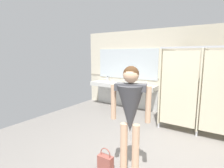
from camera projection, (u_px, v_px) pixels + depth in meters
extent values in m
cube|color=beige|center=(184.00, 72.00, 5.29)|extent=(7.05, 0.12, 2.64)
cube|color=#9E937F|center=(183.00, 81.00, 5.28)|extent=(7.05, 0.01, 0.06)
cube|color=silver|center=(122.00, 85.00, 6.10)|extent=(2.39, 0.56, 0.14)
cube|color=silver|center=(125.00, 96.00, 6.37)|extent=(2.39, 0.08, 0.72)
cube|color=#ADADA8|center=(103.00, 83.00, 6.50)|extent=(0.42, 0.31, 0.11)
cylinder|color=silver|center=(106.00, 79.00, 6.67)|extent=(0.04, 0.04, 0.11)
cylinder|color=silver|center=(106.00, 78.00, 6.61)|extent=(0.03, 0.11, 0.03)
sphere|color=silver|center=(108.00, 80.00, 6.64)|extent=(0.04, 0.04, 0.04)
cube|color=#ADADA8|center=(122.00, 85.00, 6.07)|extent=(0.42, 0.31, 0.11)
cylinder|color=silver|center=(125.00, 81.00, 6.24)|extent=(0.04, 0.04, 0.11)
cylinder|color=silver|center=(124.00, 80.00, 6.18)|extent=(0.03, 0.11, 0.03)
sphere|color=silver|center=(127.00, 82.00, 6.21)|extent=(0.04, 0.04, 0.04)
cube|color=#ADADA8|center=(143.00, 87.00, 5.64)|extent=(0.42, 0.31, 0.11)
cylinder|color=silver|center=(146.00, 83.00, 5.81)|extent=(0.04, 0.04, 0.11)
cylinder|color=silver|center=(146.00, 82.00, 5.76)|extent=(0.03, 0.11, 0.03)
sphere|color=silver|center=(148.00, 84.00, 5.78)|extent=(0.04, 0.04, 0.04)
cube|color=silver|center=(126.00, 64.00, 6.22)|extent=(2.29, 0.02, 1.03)
cube|color=beige|center=(167.00, 84.00, 4.85)|extent=(0.03, 1.34, 1.85)
cylinder|color=silver|center=(158.00, 125.00, 4.51)|extent=(0.05, 0.05, 0.12)
cube|color=beige|center=(203.00, 87.00, 4.38)|extent=(0.03, 1.34, 1.85)
cylinder|color=silver|center=(196.00, 133.00, 4.04)|extent=(0.05, 0.05, 0.12)
cube|color=beige|center=(179.00, 89.00, 4.09)|extent=(0.80, 0.04, 1.75)
cube|color=beige|center=(224.00, 94.00, 3.61)|extent=(0.80, 0.03, 1.75)
cylinder|color=#DBAD89|center=(136.00, 151.00, 2.64)|extent=(0.11, 0.11, 0.82)
cylinder|color=#DBAD89|center=(124.00, 149.00, 2.69)|extent=(0.11, 0.11, 0.82)
cone|color=#47474C|center=(130.00, 109.00, 2.56)|extent=(0.49, 0.49, 0.70)
cube|color=#47474C|center=(131.00, 87.00, 2.51)|extent=(0.47, 0.28, 0.10)
cylinder|color=#DBAD89|center=(148.00, 105.00, 2.47)|extent=(0.08, 0.08, 0.53)
cylinder|color=#DBAD89|center=(114.00, 102.00, 2.62)|extent=(0.08, 0.08, 0.53)
sphere|color=#DBAD89|center=(131.00, 75.00, 2.48)|extent=(0.22, 0.22, 0.22)
sphere|color=#472D19|center=(131.00, 74.00, 2.48)|extent=(0.23, 0.23, 0.23)
cube|color=#934C42|center=(105.00, 163.00, 2.85)|extent=(0.25, 0.12, 0.23)
torus|color=#934C42|center=(105.00, 154.00, 2.82)|extent=(0.19, 0.02, 0.19)
cylinder|color=white|center=(108.00, 79.00, 6.61)|extent=(0.07, 0.07, 0.15)
cylinder|color=black|center=(108.00, 77.00, 6.59)|extent=(0.03, 0.03, 0.04)
cylinder|color=white|center=(113.00, 82.00, 6.17)|extent=(0.07, 0.07, 0.09)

